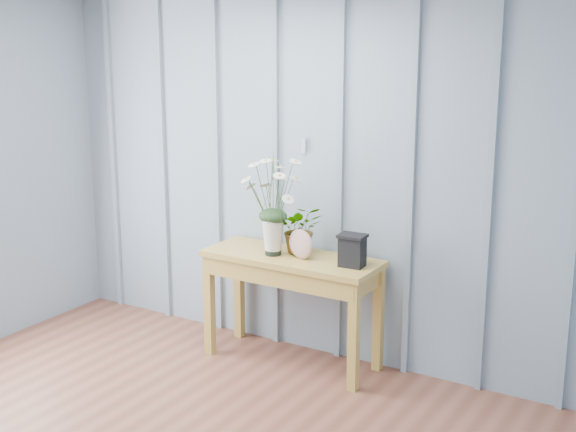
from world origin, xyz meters
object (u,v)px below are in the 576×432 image
Objects in this scene: sideboard at (292,272)px; carved_box at (352,250)px; daisy_vase at (273,192)px; felt_disc_vessel at (301,244)px.

carved_box is (0.45, -0.01, 0.22)m from sideboard.
felt_disc_vessel is (0.20, 0.01, -0.33)m from daisy_vase.
carved_box is at bearing 14.94° from felt_disc_vessel.
sideboard is at bearing 178.97° from carved_box.
sideboard is 0.23m from felt_disc_vessel.
sideboard is 0.55m from daisy_vase.
daisy_vase reaches higher than carved_box.
sideboard is 5.75× the size of carved_box.
daisy_vase is (-0.12, -0.05, 0.54)m from sideboard.
daisy_vase reaches higher than sideboard.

